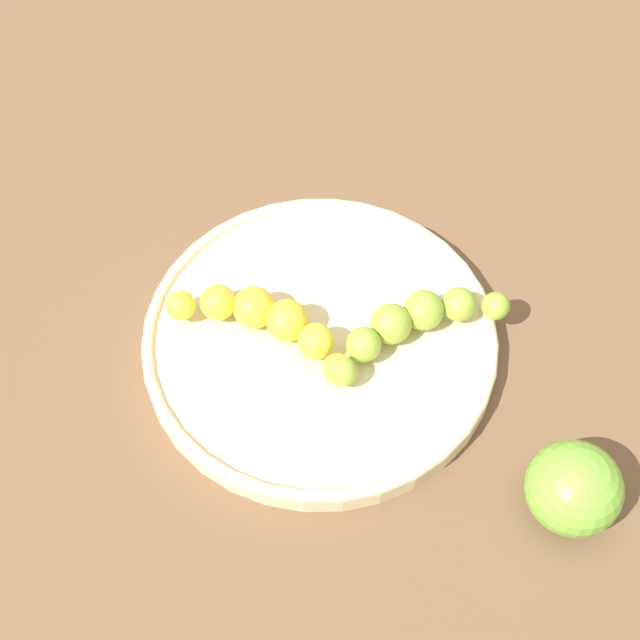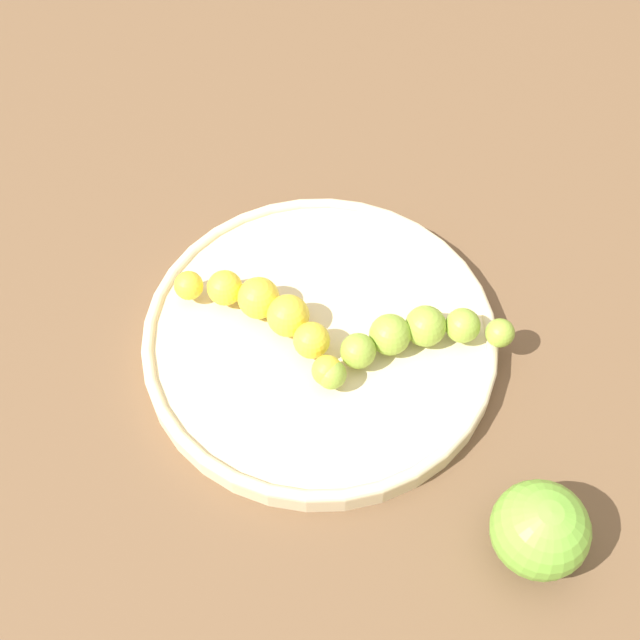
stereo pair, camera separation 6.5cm
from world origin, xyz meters
name	(u,v)px [view 2 (the right image)]	position (x,y,z in m)	size (l,w,h in m)	color
ground_plane	(320,345)	(0.00, 0.00, 0.00)	(2.40, 2.40, 0.00)	brown
fruit_bowl	(320,338)	(0.00, 0.00, 0.01)	(0.29, 0.29, 0.02)	beige
banana_yellow	(268,312)	(0.03, 0.03, 0.04)	(0.15, 0.09, 0.03)	yellow
banana_green	(410,337)	(-0.05, -0.05, 0.04)	(0.07, 0.16, 0.03)	#8CAD38
apple_green	(540,530)	(-0.22, -0.05, 0.03)	(0.07, 0.07, 0.07)	#72B238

